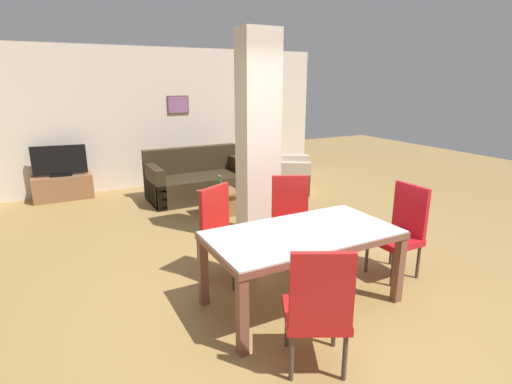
# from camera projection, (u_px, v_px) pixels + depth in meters

# --- Properties ---
(ground_plane) EXTENTS (18.00, 18.00, 0.00)m
(ground_plane) POSITION_uv_depth(u_px,v_px,m) (300.00, 302.00, 3.90)
(ground_plane) COLOR olive
(back_wall) EXTENTS (7.20, 0.09, 2.70)m
(back_wall) POSITION_uv_depth(u_px,v_px,m) (156.00, 118.00, 7.93)
(back_wall) COLOR beige
(back_wall) RESTS_ON ground_plane
(divider_pillar) EXTENTS (0.50, 0.35, 2.70)m
(divider_pillar) POSITION_uv_depth(u_px,v_px,m) (258.00, 139.00, 5.15)
(divider_pillar) COLOR beige
(divider_pillar) RESTS_ON ground_plane
(dining_table) EXTENTS (1.77, 0.94, 0.73)m
(dining_table) POSITION_uv_depth(u_px,v_px,m) (302.00, 245.00, 3.73)
(dining_table) COLOR brown
(dining_table) RESTS_ON ground_plane
(dining_chair_near_left) EXTENTS (0.62, 0.62, 1.01)m
(dining_chair_near_left) POSITION_uv_depth(u_px,v_px,m) (318.00, 307.00, 2.84)
(dining_chair_near_left) COLOR red
(dining_chair_near_left) RESTS_ON ground_plane
(dining_chair_far_right) EXTENTS (0.62, 0.62, 1.01)m
(dining_chair_far_right) POSITION_uv_depth(u_px,v_px,m) (291.00, 217.00, 4.69)
(dining_chair_far_right) COLOR red
(dining_chair_far_right) RESTS_ON ground_plane
(dining_chair_head_right) EXTENTS (0.46, 0.46, 1.01)m
(dining_chair_head_right) POSITION_uv_depth(u_px,v_px,m) (401.00, 228.00, 4.34)
(dining_chair_head_right) COLOR red
(dining_chair_head_right) RESTS_ON ground_plane
(dining_chair_far_left) EXTENTS (0.62, 0.62, 1.01)m
(dining_chair_far_left) POSITION_uv_depth(u_px,v_px,m) (224.00, 231.00, 4.26)
(dining_chair_far_left) COLOR red
(dining_chair_far_left) RESTS_ON ground_plane
(sofa) EXTENTS (1.78, 0.94, 0.88)m
(sofa) POSITION_uv_depth(u_px,v_px,m) (198.00, 181.00, 7.29)
(sofa) COLOR #312718
(sofa) RESTS_ON ground_plane
(armchair) EXTENTS (1.19, 1.20, 0.82)m
(armchair) POSITION_uv_depth(u_px,v_px,m) (285.00, 176.00, 7.77)
(armchair) COLOR beige
(armchair) RESTS_ON ground_plane
(coffee_table) EXTENTS (0.60, 0.48, 0.39)m
(coffee_table) POSITION_uv_depth(u_px,v_px,m) (220.00, 203.00, 6.36)
(coffee_table) COLOR brown
(coffee_table) RESTS_ON ground_plane
(bottle) EXTENTS (0.07, 0.07, 0.27)m
(bottle) POSITION_uv_depth(u_px,v_px,m) (220.00, 186.00, 6.23)
(bottle) COLOR #194C23
(bottle) RESTS_ON coffee_table
(tv_stand) EXTENTS (0.99, 0.40, 0.44)m
(tv_stand) POSITION_uv_depth(u_px,v_px,m) (63.00, 188.00, 7.18)
(tv_stand) COLOR brown
(tv_stand) RESTS_ON ground_plane
(tv_screen) EXTENTS (0.89, 0.24, 0.54)m
(tv_screen) POSITION_uv_depth(u_px,v_px,m) (60.00, 161.00, 7.04)
(tv_screen) COLOR black
(tv_screen) RESTS_ON tv_stand
(floor_lamp) EXTENTS (0.28, 0.28, 1.71)m
(floor_lamp) POSITION_uv_depth(u_px,v_px,m) (277.00, 111.00, 8.73)
(floor_lamp) COLOR #B7B7BC
(floor_lamp) RESTS_ON ground_plane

